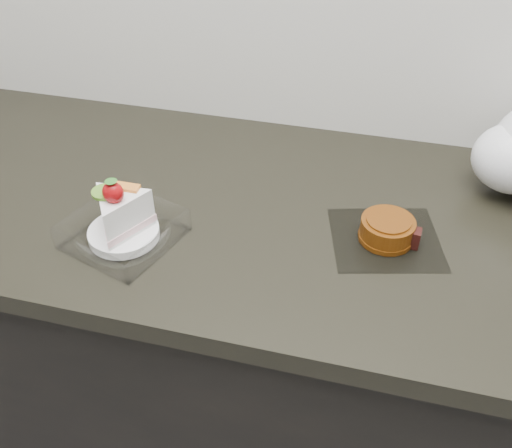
% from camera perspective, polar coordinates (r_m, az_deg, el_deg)
% --- Properties ---
extents(counter, '(2.04, 0.64, 0.90)m').
position_cam_1_polar(counter, '(1.36, 3.99, -13.92)').
color(counter, black).
rests_on(counter, ground).
extents(cake_tray, '(0.21, 0.21, 0.13)m').
position_cam_1_polar(cake_tray, '(0.99, -13.26, 0.07)').
color(cake_tray, white).
rests_on(cake_tray, counter).
extents(mooncake_wrap, '(0.22, 0.21, 0.04)m').
position_cam_1_polar(mooncake_wrap, '(1.00, 13.04, -0.74)').
color(mooncake_wrap, white).
rests_on(mooncake_wrap, counter).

